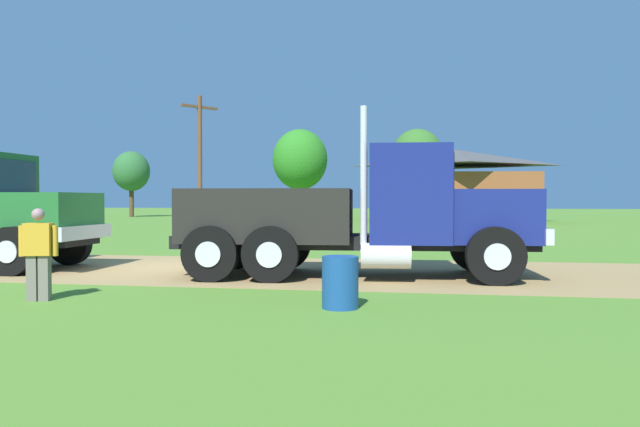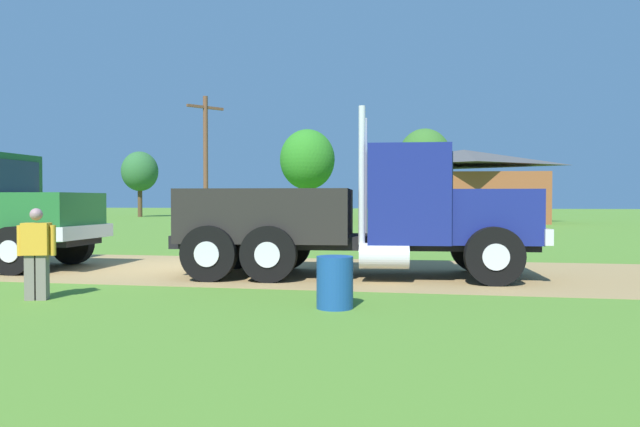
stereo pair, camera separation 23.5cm
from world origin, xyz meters
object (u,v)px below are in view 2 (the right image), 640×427
(shed_building, at_px, (464,187))
(utility_pole_near, at_px, (206,159))
(visitor_standing_near, at_px, (37,251))
(truck_foreground_white, at_px, (357,216))
(steel_barrel, at_px, (335,282))

(shed_building, bearing_deg, utility_pole_near, -136.08)
(shed_building, bearing_deg, visitor_standing_near, -104.67)
(truck_foreground_white, distance_m, steel_barrel, 3.91)
(truck_foreground_white, bearing_deg, utility_pole_near, 120.57)
(utility_pole_near, bearing_deg, visitor_standing_near, -75.96)
(visitor_standing_near, bearing_deg, truck_foreground_white, 38.58)
(truck_foreground_white, height_order, utility_pole_near, utility_pole_near)
(visitor_standing_near, distance_m, shed_building, 36.62)
(visitor_standing_near, distance_m, utility_pole_near, 22.20)
(truck_foreground_white, xyz_separation_m, visitor_standing_near, (-4.94, -3.94, -0.50))
(visitor_standing_near, relative_size, steel_barrel, 1.91)
(steel_barrel, height_order, utility_pole_near, utility_pole_near)
(truck_foreground_white, relative_size, visitor_standing_near, 5.18)
(truck_foreground_white, relative_size, shed_building, 0.68)
(shed_building, relative_size, utility_pole_near, 1.62)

